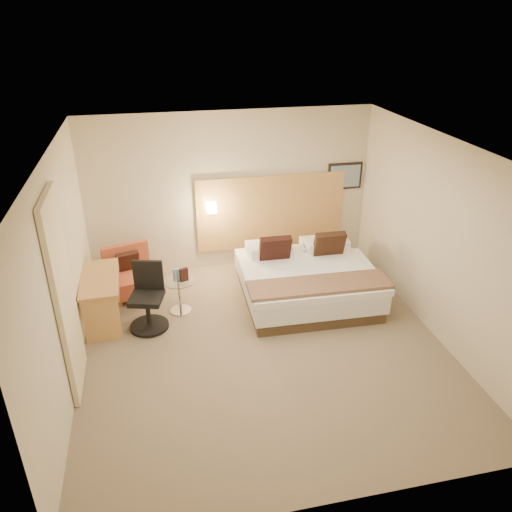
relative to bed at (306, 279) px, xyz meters
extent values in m
cube|color=#7A6952|center=(-0.93, -1.11, -0.33)|extent=(4.80, 5.00, 0.02)
cube|color=white|center=(-0.93, -1.11, 2.39)|extent=(4.80, 5.00, 0.02)
cube|color=beige|center=(-0.93, 1.40, 1.03)|extent=(4.80, 0.02, 2.70)
cube|color=beige|center=(-0.93, -3.62, 1.03)|extent=(4.80, 0.02, 2.70)
cube|color=beige|center=(-3.34, -1.11, 1.03)|extent=(0.02, 5.00, 2.70)
cube|color=beige|center=(1.48, -1.11, 1.03)|extent=(0.02, 5.00, 2.70)
cube|color=tan|center=(-0.23, 1.36, 0.63)|extent=(2.60, 0.04, 1.30)
cube|color=black|center=(1.09, 1.37, 1.18)|extent=(0.62, 0.03, 0.47)
cube|color=gray|center=(1.09, 1.35, 1.18)|extent=(0.54, 0.01, 0.39)
cylinder|color=silver|center=(-1.28, 1.31, 0.83)|extent=(0.02, 0.12, 0.02)
cube|color=#FFEDC6|center=(-1.28, 1.25, 0.83)|extent=(0.15, 0.15, 0.15)
cube|color=beige|center=(-3.29, -1.36, 0.90)|extent=(0.06, 0.90, 2.42)
cylinder|color=#93AEE4|center=(-2.01, 0.02, 0.30)|extent=(0.07, 0.07, 0.19)
cylinder|color=#88B8D2|center=(-1.97, 0.02, 0.30)|extent=(0.07, 0.07, 0.19)
cube|color=#351915|center=(-1.88, -0.02, 0.31)|extent=(0.13, 0.09, 0.21)
cube|color=#443422|center=(0.00, 0.00, -0.23)|extent=(1.95, 1.95, 0.18)
cube|color=white|center=(0.00, 0.00, 0.00)|extent=(2.01, 2.01, 0.29)
cube|color=white|center=(-0.01, -0.28, 0.20)|extent=(2.05, 1.46, 0.10)
cube|color=white|center=(-0.45, 0.73, 0.24)|extent=(0.70, 0.39, 0.18)
cube|color=white|center=(0.49, 0.71, 0.24)|extent=(0.70, 0.39, 0.18)
cube|color=white|center=(-0.46, 0.48, 0.34)|extent=(0.70, 0.39, 0.18)
cube|color=white|center=(0.48, 0.45, 0.34)|extent=(0.70, 0.39, 0.18)
cube|color=black|center=(-0.43, 0.28, 0.41)|extent=(0.50, 0.28, 0.50)
cube|color=black|center=(0.45, 0.26, 0.41)|extent=(0.50, 0.28, 0.50)
cube|color=#D1582B|center=(-0.02, -0.67, 0.27)|extent=(2.07, 0.60, 0.05)
cube|color=#9D744A|center=(-2.88, 0.32, -0.27)|extent=(0.09, 0.09, 0.09)
cube|color=#B37054|center=(-2.31, 0.48, -0.27)|extent=(0.09, 0.09, 0.09)
cube|color=#9D714A|center=(-3.02, 0.82, -0.27)|extent=(0.09, 0.09, 0.09)
cube|color=#AD7151|center=(-2.45, 0.98, -0.27)|extent=(0.09, 0.09, 0.09)
cube|color=#B44930|center=(-2.66, 0.65, -0.09)|extent=(0.89, 0.82, 0.28)
cube|color=#AD4B2E|center=(-2.74, 0.91, 0.25)|extent=(0.74, 0.31, 0.41)
cube|color=black|center=(-2.71, 0.81, 0.19)|extent=(0.38, 0.26, 0.36)
cylinder|color=silver|center=(-1.97, 0.00, -0.31)|extent=(0.42, 0.42, 0.02)
cylinder|color=silver|center=(-1.97, 0.00, -0.06)|extent=(0.05, 0.05, 0.49)
cylinder|color=white|center=(-1.97, 0.00, 0.20)|extent=(0.61, 0.61, 0.01)
cube|color=#B78247|center=(-3.07, -0.01, 0.38)|extent=(0.57, 1.16, 0.04)
cube|color=tan|center=(-3.05, -0.54, 0.02)|extent=(0.48, 0.06, 0.68)
cube|color=tan|center=(-3.09, 0.53, 0.02)|extent=(0.48, 0.06, 0.68)
cube|color=#AA7E42|center=(-3.02, -0.01, 0.30)|extent=(0.47, 1.08, 0.10)
cylinder|color=black|center=(-2.44, -0.35, -0.29)|extent=(0.67, 0.67, 0.04)
cylinder|color=black|center=(-2.44, -0.35, -0.06)|extent=(0.08, 0.08, 0.42)
cube|color=black|center=(-2.44, -0.35, 0.18)|extent=(0.54, 0.54, 0.07)
cube|color=black|center=(-2.39, -0.16, 0.44)|extent=(0.42, 0.16, 0.44)
camera|label=1|loc=(-2.22, -6.50, 3.80)|focal=35.00mm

